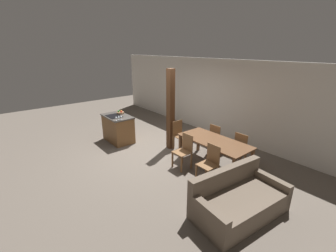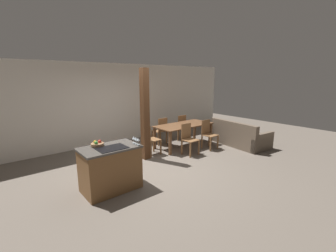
{
  "view_description": "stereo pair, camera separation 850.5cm",
  "coord_description": "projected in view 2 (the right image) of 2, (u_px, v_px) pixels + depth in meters",
  "views": [
    {
      "loc": [
        5.25,
        -3.58,
        3.04
      ],
      "look_at": [
        0.6,
        0.2,
        0.95
      ],
      "focal_mm": 24.0,
      "sensor_mm": 36.0,
      "label": 1
    },
    {
      "loc": [
        -3.19,
        -4.35,
        2.25
      ],
      "look_at": [
        0.6,
        0.2,
        0.95
      ],
      "focal_mm": 24.0,
      "sensor_mm": 36.0,
      "label": 2
    }
  ],
  "objects": [
    {
      "name": "wine_glass_near",
      "position": [
        138.0,
        140.0,
        4.48
      ],
      "size": [
        0.07,
        0.07,
        0.15
      ],
      "color": "silver",
      "rests_on": "kitchen_island"
    },
    {
      "name": "dining_chair_far_right",
      "position": [
        180.0,
        127.0,
        8.14
      ],
      "size": [
        0.4,
        0.4,
        0.91
      ],
      "rotation": [
        0.0,
        0.0,
        3.14
      ],
      "color": "brown",
      "rests_on": "ground_plane"
    },
    {
      "name": "dining_chair_near_right",
      "position": [
        208.0,
        134.0,
        7.13
      ],
      "size": [
        0.4,
        0.4,
        0.91
      ],
      "color": "brown",
      "rests_on": "ground_plane"
    },
    {
      "name": "kitchen_island",
      "position": [
        110.0,
        168.0,
        4.5
      ],
      "size": [
        1.14,
        0.71,
        0.91
      ],
      "color": "brown",
      "rests_on": "ground_plane"
    },
    {
      "name": "wall_back",
      "position": [
        106.0,
        104.0,
        7.52
      ],
      "size": [
        11.2,
        0.08,
        2.7
      ],
      "color": "silver",
      "rests_on": "ground_plane"
    },
    {
      "name": "wine_glass_middle",
      "position": [
        136.0,
        139.0,
        4.54
      ],
      "size": [
        0.07,
        0.07,
        0.15
      ],
      "color": "silver",
      "rests_on": "kitchen_island"
    },
    {
      "name": "ground_plane",
      "position": [
        155.0,
        167.0,
        5.74
      ],
      "size": [
        16.0,
        16.0,
        0.0
      ],
      "primitive_type": "plane",
      "color": "#665B51"
    },
    {
      "name": "dining_chair_far_left",
      "position": [
        161.0,
        130.0,
        7.59
      ],
      "size": [
        0.4,
        0.4,
        0.91
      ],
      "rotation": [
        0.0,
        0.0,
        3.14
      ],
      "color": "brown",
      "rests_on": "ground_plane"
    },
    {
      "name": "dining_table",
      "position": [
        184.0,
        127.0,
        7.32
      ],
      "size": [
        1.95,
        0.89,
        0.74
      ],
      "color": "brown",
      "rests_on": "ground_plane"
    },
    {
      "name": "timber_post",
      "position": [
        145.0,
        115.0,
        6.07
      ],
      "size": [
        0.19,
        0.19,
        2.48
      ],
      "color": "#4C2D19",
      "rests_on": "ground_plane"
    },
    {
      "name": "dining_chair_head_end",
      "position": [
        150.0,
        139.0,
        6.52
      ],
      "size": [
        0.4,
        0.4,
        0.91
      ],
      "rotation": [
        0.0,
        0.0,
        1.57
      ],
      "color": "brown",
      "rests_on": "ground_plane"
    },
    {
      "name": "fruit_bowl",
      "position": [
        97.0,
        144.0,
        4.44
      ],
      "size": [
        0.25,
        0.25,
        0.11
      ],
      "color": "#99704C",
      "rests_on": "kitchen_island"
    },
    {
      "name": "dining_chair_near_left",
      "position": [
        189.0,
        138.0,
        6.58
      ],
      "size": [
        0.4,
        0.4,
        0.91
      ],
      "color": "brown",
      "rests_on": "ground_plane"
    },
    {
      "name": "couch",
      "position": [
        239.0,
        137.0,
        7.55
      ],
      "size": [
        1.14,
        1.92,
        0.83
      ],
      "rotation": [
        0.0,
        0.0,
        1.46
      ],
      "color": "brown",
      "rests_on": "ground_plane"
    },
    {
      "name": "wine_glass_far",
      "position": [
        134.0,
        138.0,
        4.6
      ],
      "size": [
        0.07,
        0.07,
        0.15
      ],
      "color": "silver",
      "rests_on": "kitchen_island"
    }
  ]
}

